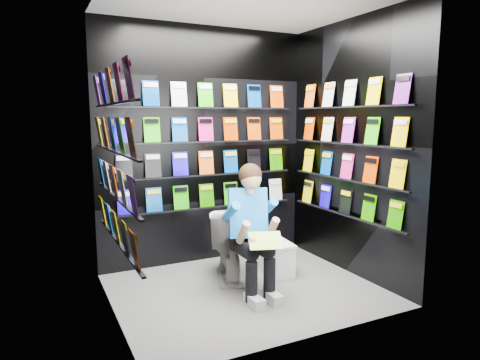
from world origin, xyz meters
name	(u,v)px	position (x,y,z in m)	size (l,w,h in m)	color
floor	(245,290)	(0.00, 0.00, 0.00)	(2.40, 2.40, 0.00)	#5F5F5D
ceiling	(246,2)	(0.00, 0.00, 2.60)	(2.40, 2.40, 0.00)	white
wall_back	(205,146)	(0.00, 1.00, 1.30)	(2.40, 0.04, 2.60)	black
wall_front	(311,163)	(0.00, -1.00, 1.30)	(2.40, 0.04, 2.60)	black
wall_left	(109,158)	(-1.20, 0.00, 1.30)	(0.04, 2.00, 2.60)	black
wall_right	(350,149)	(1.20, 0.00, 1.30)	(0.04, 2.00, 2.60)	black
comics_back	(206,146)	(0.00, 0.97, 1.31)	(2.10, 0.06, 1.37)	#EE4B02
comics_left	(113,158)	(-1.17, 0.00, 1.31)	(0.06, 1.70, 1.37)	#EE4B02
comics_right	(348,148)	(1.17, 0.00, 1.31)	(0.06, 1.70, 1.37)	#EE4B02
toilet	(229,242)	(0.00, 0.36, 0.37)	(0.42, 0.75, 0.73)	white
longbox	(277,259)	(0.51, 0.26, 0.15)	(0.22, 0.41, 0.30)	white
longbox_lid	(278,243)	(0.51, 0.26, 0.32)	(0.24, 0.43, 0.03)	white
reader	(247,214)	(0.00, -0.02, 0.74)	(0.47, 0.68, 1.26)	blue
held_comic	(265,241)	(0.00, -0.37, 0.58)	(0.28, 0.01, 0.19)	green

